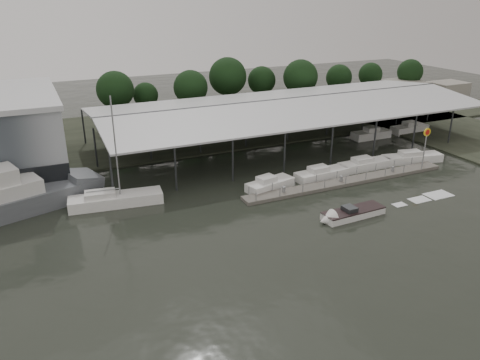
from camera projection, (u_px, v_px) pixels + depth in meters
name	position (u px, v px, depth m)	size (l,w,h in m)	color
ground	(281.00, 246.00, 43.01)	(200.00, 200.00, 0.00)	black
land_strip_far	(158.00, 131.00, 78.40)	(140.00, 30.00, 0.30)	#383D2E
covered_boat_shed	(289.00, 103.00, 70.96)	(58.24, 24.00, 6.96)	silver
floating_dock	(348.00, 181.00, 57.20)	(28.00, 2.00, 1.40)	#67635B
shell_fuel_sign	(426.00, 140.00, 60.47)	(1.10, 0.18, 5.55)	gray
distant_commercial_buildings	(415.00, 90.00, 102.95)	(22.00, 8.00, 4.00)	gray
grey_trawler	(10.00, 200.00, 48.76)	(19.56, 10.13, 8.84)	#575C61
white_sailboat	(114.00, 200.00, 51.04)	(10.23, 3.83, 12.22)	white
speedboat_underway	(348.00, 214.00, 48.20)	(18.63, 2.86, 2.00)	white
moored_cruiser_0	(270.00, 184.00, 55.28)	(6.38, 3.51, 1.70)	white
moored_cruiser_1	(321.00, 174.00, 58.44)	(7.20, 2.62, 1.70)	white
moored_cruiser_2	(364.00, 164.00, 61.64)	(7.47, 2.21, 1.70)	white
moored_cruiser_3	(412.00, 158.00, 64.19)	(8.57, 3.77, 1.70)	white
horizon_tree_line	(261.00, 80.00, 89.87)	(69.78, 11.66, 10.63)	black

